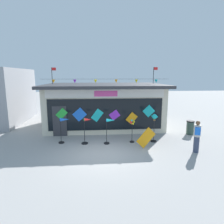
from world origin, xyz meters
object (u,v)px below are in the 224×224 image
Objects in this scene: wind_spinner_center_left at (110,126)px; kite_shop_building at (104,104)px; wind_spinner_far_left at (64,125)px; wind_spinner_right at (154,121)px; wind_spinner_center_right at (132,128)px; trash_bin at (190,127)px; person_near_camera at (197,136)px; display_kite_on_ground at (146,138)px; wind_spinner_left at (86,129)px.

kite_shop_building is at bearing 91.53° from wind_spinner_center_left.
wind_spinner_right reaches higher than wind_spinner_far_left.
wind_spinner_right is at bearing 0.84° from wind_spinner_center_right.
trash_bin is at bearing -28.33° from kite_shop_building.
wind_spinner_right reaches higher than wind_spinner_center_left.
person_near_camera is (4.51, -6.18, -0.78)m from kite_shop_building.
wind_spinner_center_left is 1.60× the size of trash_bin.
wind_spinner_far_left is at bearing 8.53° from person_near_camera.
wind_spinner_center_left is (2.67, -0.35, -0.03)m from wind_spinner_far_left.
display_kite_on_ground is at bearing 4.67° from person_near_camera.
kite_shop_building reaches higher than wind_spinner_center_right.
wind_spinner_center_right is (1.35, 0.10, -0.17)m from wind_spinner_center_left.
wind_spinner_left is at bearing -105.49° from kite_shop_building.
kite_shop_building reaches higher than wind_spinner_far_left.
person_near_camera is 2.61m from display_kite_on_ground.
display_kite_on_ground is at bearing -127.86° from wind_spinner_right.
display_kite_on_ground is (4.62, -1.16, -0.54)m from wind_spinner_far_left.
wind_spinner_center_right is at bearing -162.87° from trash_bin.
wind_spinner_far_left is at bearing -121.63° from kite_shop_building.
wind_spinner_far_left is at bearing 169.57° from wind_spinner_left.
wind_spinner_center_right is 1.35× the size of display_kite_on_ground.
wind_spinner_left is 2.69m from wind_spinner_center_right.
wind_spinner_left reaches higher than wind_spinner_center_right.
wind_spinner_far_left is at bearing 172.59° from wind_spinner_center_left.
display_kite_on_ground is at bearing -15.46° from wind_spinner_left.
wind_spinner_right is 1.36m from display_kite_on_ground.
wind_spinner_right is (4.01, 0.02, 0.34)m from wind_spinner_left.
trash_bin is at bearing 10.70° from wind_spinner_left.
wind_spinner_left is 7.06m from trash_bin.
wind_spinner_left is at bearing -179.69° from wind_spinner_right.
kite_shop_building is 6.19× the size of wind_spinner_center_right.
kite_shop_building reaches higher than trash_bin.
wind_spinner_right is 2.52m from person_near_camera.
wind_spinner_right reaches higher than person_near_camera.
wind_spinner_center_left is at bearing -177.37° from wind_spinner_right.
wind_spinner_left is at bearing -179.95° from wind_spinner_center_right.
trash_bin is at bearing 14.16° from wind_spinner_center_left.
wind_spinner_far_left is at bearing -172.67° from trash_bin.
wind_spinner_center_left is 2.17m from display_kite_on_ground.
wind_spinner_right reaches higher than wind_spinner_left.
wind_spinner_right is 1.80× the size of trash_bin.
wind_spinner_far_left is 0.91× the size of person_near_camera.
display_kite_on_ground is (1.95, -0.81, -0.51)m from wind_spinner_center_left.
wind_spinner_right reaches higher than trash_bin.
display_kite_on_ground is (0.60, -0.91, -0.33)m from wind_spinner_center_right.
person_near_camera reaches higher than wind_spinner_far_left.
wind_spinner_center_left is 5.79m from trash_bin.
trash_bin is 4.26m from display_kite_on_ground.
wind_spinner_center_right is 4.45m from trash_bin.
person_near_camera is at bearing -21.10° from wind_spinner_center_left.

